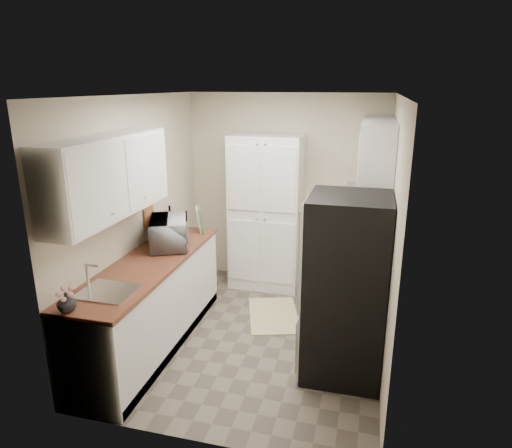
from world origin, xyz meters
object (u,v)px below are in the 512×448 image
electric_range (352,289)px  refrigerator (346,288)px  microwave (169,233)px  pantry_cabinet (266,213)px  wine_bottle (170,221)px  toaster_oven (368,222)px

electric_range → refrigerator: refrigerator is taller
electric_range → microwave: bearing=-169.4°
pantry_cabinet → wine_bottle: 1.29m
microwave → toaster_oven: size_ratio=1.71×
wine_bottle → toaster_oven: wine_bottle is taller
electric_range → toaster_oven: size_ratio=3.39×
wine_bottle → toaster_oven: (2.23, 0.71, -0.06)m
electric_range → wine_bottle: size_ratio=3.64×
wine_bottle → toaster_oven: 2.34m
electric_range → toaster_oven: bearing=81.4°
refrigerator → wine_bottle: 2.26m
microwave → toaster_oven: bearing=-84.8°
electric_range → toaster_oven: (0.12, 0.76, 0.54)m
wine_bottle → pantry_cabinet: bearing=43.0°
electric_range → refrigerator: (-0.03, -0.80, 0.37)m
electric_range → refrigerator: size_ratio=0.66×
pantry_cabinet → microwave: pantry_cabinet is taller
pantry_cabinet → microwave: 1.50m
refrigerator → microwave: 1.96m
pantry_cabinet → refrigerator: (1.14, -1.73, -0.15)m
pantry_cabinet → refrigerator: bearing=-56.5°
wine_bottle → toaster_oven: bearing=17.7°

